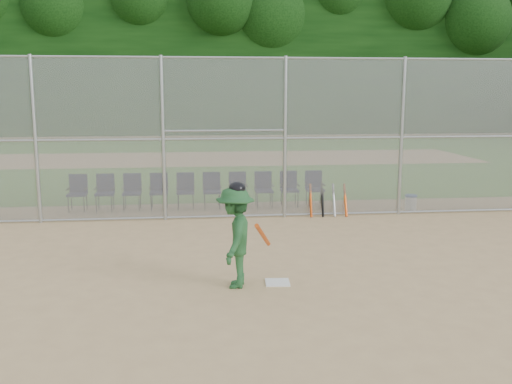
{
  "coord_description": "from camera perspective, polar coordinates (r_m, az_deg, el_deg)",
  "views": [
    {
      "loc": [
        -1.26,
        -9.01,
        3.15
      ],
      "look_at": [
        0.0,
        2.5,
        1.1
      ],
      "focal_mm": 40.0,
      "sensor_mm": 36.0,
      "label": 1
    }
  ],
  "objects": [
    {
      "name": "chair_7",
      "position": [
        15.68,
        0.8,
        0.23
      ],
      "size": [
        0.54,
        0.52,
        0.96
      ],
      "primitive_type": null,
      "color": "#0E1336",
      "rests_on": "ground"
    },
    {
      "name": "chair_8",
      "position": [
        15.78,
        3.38,
        0.28
      ],
      "size": [
        0.54,
        0.52,
        0.96
      ],
      "primitive_type": null,
      "color": "#0E1336",
      "rests_on": "ground"
    },
    {
      "name": "dirt_patch_far",
      "position": [
        27.22,
        -3.56,
        3.39
      ],
      "size": [
        24.0,
        24.0,
        0.0
      ],
      "primitive_type": "plane",
      "color": "tan",
      "rests_on": "ground"
    },
    {
      "name": "chair_2",
      "position": [
        15.65,
        -12.31,
        -0.02
      ],
      "size": [
        0.54,
        0.52,
        0.96
      ],
      "primitive_type": null,
      "color": "#0E1336",
      "rests_on": "ground"
    },
    {
      "name": "treeline",
      "position": [
        29.13,
        -3.87,
        14.64
      ],
      "size": [
        81.0,
        60.0,
        11.0
      ],
      "color": "black",
      "rests_on": "ground"
    },
    {
      "name": "chair_9",
      "position": [
        15.91,
        5.92,
        0.32
      ],
      "size": [
        0.54,
        0.52,
        0.96
      ],
      "primitive_type": null,
      "color": "#0E1336",
      "rests_on": "ground"
    },
    {
      "name": "chair_6",
      "position": [
        15.61,
        -1.81,
        0.18
      ],
      "size": [
        0.54,
        0.52,
        0.96
      ],
      "primitive_type": null,
      "color": "#0E1336",
      "rests_on": "ground"
    },
    {
      "name": "batter_at_plate",
      "position": [
        9.23,
        -2.08,
        -4.44
      ],
      "size": [
        0.98,
        1.34,
        1.74
      ],
      "color": "#205128",
      "rests_on": "ground"
    },
    {
      "name": "chair_1",
      "position": [
        15.75,
        -14.9,
        -0.07
      ],
      "size": [
        0.54,
        0.52,
        0.96
      ],
      "primitive_type": null,
      "color": "#0E1336",
      "rests_on": "ground"
    },
    {
      "name": "water_cooler",
      "position": [
        15.87,
        15.22,
        -1.0
      ],
      "size": [
        0.33,
        0.33,
        0.41
      ],
      "color": "white",
      "rests_on": "ground"
    },
    {
      "name": "chair_4",
      "position": [
        15.56,
        -7.07,
        0.08
      ],
      "size": [
        0.54,
        0.52,
        0.96
      ],
      "primitive_type": null,
      "color": "#0E1336",
      "rests_on": "ground"
    },
    {
      "name": "chair_0",
      "position": [
        15.87,
        -17.45,
        -0.12
      ],
      "size": [
        0.54,
        0.52,
        0.96
      ],
      "primitive_type": null,
      "color": "#0E1336",
      "rests_on": "ground"
    },
    {
      "name": "home_plate",
      "position": [
        9.62,
        2.16,
        -9.02
      ],
      "size": [
        0.43,
        0.43,
        0.02
      ],
      "primitive_type": "cube",
      "rotation": [
        0.0,
        0.0,
        -0.07
      ],
      "color": "white",
      "rests_on": "ground"
    },
    {
      "name": "chair_5",
      "position": [
        15.57,
        -4.43,
        0.13
      ],
      "size": [
        0.54,
        0.52,
        0.96
      ],
      "primitive_type": null,
      "color": "#0E1336",
      "rests_on": "ground"
    },
    {
      "name": "spare_bats",
      "position": [
        14.64,
        7.22,
        -0.82
      ],
      "size": [
        0.96,
        0.37,
        0.83
      ],
      "color": "#D84C14",
      "rests_on": "ground"
    },
    {
      "name": "ground",
      "position": [
        9.63,
        1.64,
        -9.06
      ],
      "size": [
        100.0,
        100.0,
        0.0
      ],
      "primitive_type": "plane",
      "color": "tan",
      "rests_on": "ground"
    },
    {
      "name": "grass_strip",
      "position": [
        27.22,
        -3.56,
        3.38
      ],
      "size": [
        100.0,
        100.0,
        0.0
      ],
      "primitive_type": "plane",
      "color": "#376C20",
      "rests_on": "ground"
    },
    {
      "name": "backstop_fence",
      "position": [
        14.11,
        -1.11,
        5.64
      ],
      "size": [
        16.09,
        0.09,
        4.0
      ],
      "color": "gray",
      "rests_on": "ground"
    },
    {
      "name": "chair_3",
      "position": [
        15.59,
        -9.69,
        0.03
      ],
      "size": [
        0.54,
        0.52,
        0.96
      ],
      "primitive_type": null,
      "color": "#0E1336",
      "rests_on": "ground"
    }
  ]
}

